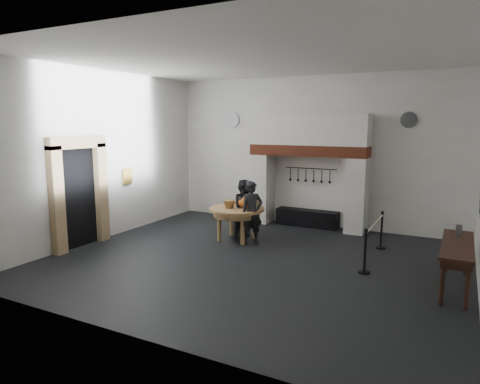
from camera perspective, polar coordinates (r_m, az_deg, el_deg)
The scene contains 32 objects.
floor at distance 9.93m, azimuth 1.96°, elevation -9.14°, with size 9.00×8.00×0.02m, color black.
ceiling at distance 9.52m, azimuth 2.11°, elevation 17.51°, with size 9.00×8.00×0.02m, color silver.
wall_back at distance 13.17m, azimuth 9.58°, elevation 5.31°, with size 9.00×0.02×4.50m, color white.
wall_front at distance 6.12m, azimuth -14.31°, elevation 0.63°, with size 9.00×0.02×4.50m, color white.
wall_left at distance 12.09m, azimuth -17.66°, elevation 4.65°, with size 0.02×8.00×4.50m, color white.
chimney_pier_left at distance 13.51m, azimuth 3.02°, elevation 0.51°, with size 0.55×0.70×2.15m, color silver.
chimney_pier_right at distance 12.60m, azimuth 15.33°, elevation -0.46°, with size 0.55×0.70×2.15m, color silver.
hearth_brick_band at distance 12.84m, azimuth 9.10°, elevation 5.49°, with size 3.50×0.72×0.32m, color #9E442B.
chimney_hood at distance 12.81m, azimuth 9.17°, elevation 8.21°, with size 3.50×0.70×0.90m, color silver.
iron_range at distance 13.20m, azimuth 8.97°, elevation -3.45°, with size 1.90×0.45×0.50m, color black.
utensil_rail at distance 13.14m, azimuth 9.41°, elevation 3.11°, with size 0.02×0.02×1.60m, color black.
door_recess at distance 11.51m, azimuth -20.82°, elevation -0.76°, with size 0.04×1.10×2.50m, color black.
door_jamb_near at distance 10.99m, azimuth -23.23°, elevation -1.10°, with size 0.22×0.30×2.60m, color tan.
door_jamb_far at distance 11.91m, azimuth -18.04°, elevation -0.05°, with size 0.22×0.30×2.60m, color tan.
door_lintel at distance 11.30m, azimuth -20.93°, elevation 6.21°, with size 0.22×1.70×0.30m, color tan.
wall_plaque at distance 12.70m, azimuth -14.80°, elevation 2.03°, with size 0.05×0.34×0.44m, color gold.
work_table at distance 11.43m, azimuth -0.43°, elevation -2.30°, with size 1.47×1.47×0.07m, color tan.
pumpkin at distance 11.39m, azimuth 0.70°, elevation -1.37°, with size 0.36×0.36×0.31m, color orange.
cheese_block_big at distance 11.13m, azimuth 1.73°, elevation -1.81°, with size 0.22×0.22×0.24m, color #D6C280.
cheese_block_small at distance 11.41m, azimuth 2.29°, elevation -1.64°, with size 0.18×0.18×0.20m, color #D6C780.
wicker_basket at distance 11.34m, azimuth -1.45°, elevation -1.65°, with size 0.32×0.32×0.22m, color olive.
bread_loaf at distance 11.76m, azimuth -0.06°, elevation -1.48°, with size 0.31×0.18×0.13m, color olive.
visitor_near at distance 11.06m, azimuth 1.60°, elevation -2.78°, with size 0.60×0.39×1.65m, color black.
visitor_far at distance 11.59m, azimuth 0.68°, elevation -2.30°, with size 0.79×0.61×1.62m, color black.
side_table at distance 9.04m, azimuth 27.03°, elevation -6.29°, with size 0.55×2.20×0.06m, color #331B12.
pewter_jug at distance 9.59m, azimuth 27.14°, elevation -4.58°, with size 0.12×0.12×0.22m, color #505055.
pewter_plate_right at distance 10.25m, azimuth 29.38°, elevation -1.40°, with size 0.40×0.40×0.03m, color #4C4C51.
pewter_plate_back_left at distance 14.18m, azimuth -0.94°, elevation 9.55°, with size 0.44×0.44×0.03m, color #4C4C51.
pewter_plate_back_right at distance 12.54m, azimuth 21.60°, elevation 8.94°, with size 0.44×0.44×0.03m, color #4C4C51.
barrier_post_near at distance 9.40m, azimuth 16.34°, elevation -7.71°, with size 0.05×0.05×0.90m, color black.
barrier_post_far at distance 11.31m, azimuth 18.35°, elevation -4.94°, with size 0.05×0.05×0.90m, color black.
barrier_rope at distance 10.25m, azimuth 17.55°, elevation -4.05°, with size 0.04×0.04×2.00m, color white.
Camera 1 is at (4.05, -8.50, 3.15)m, focal length 32.00 mm.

